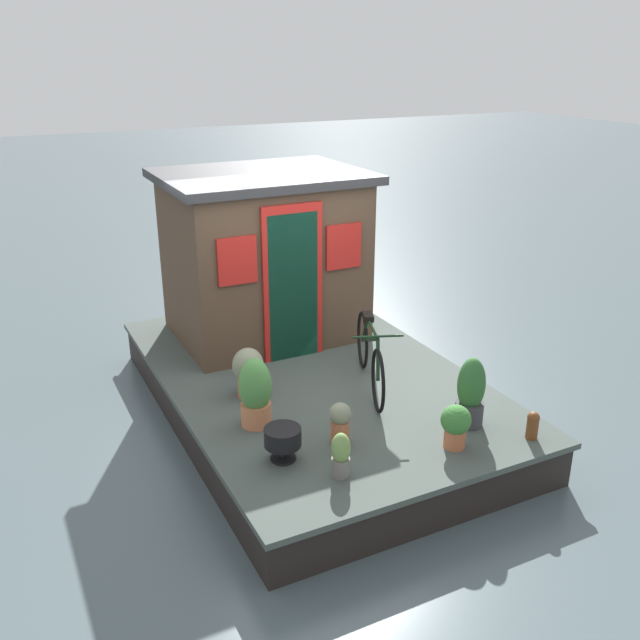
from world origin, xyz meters
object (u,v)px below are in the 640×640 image
potted_plant_geranium (456,424)px  potted_plant_fern (248,371)px  potted_plant_mint (340,421)px  mooring_bollard (533,424)px  charcoal_grill (283,438)px  potted_plant_ivy (341,455)px  houseboat_cabin (264,255)px  bicycle (370,355)px  potted_plant_basil (255,393)px  potted_plant_thyme (471,394)px

potted_plant_geranium → potted_plant_fern: (1.75, 1.30, 0.06)m
potted_plant_mint → mooring_bollard: bearing=-114.2°
potted_plant_fern → charcoal_grill: size_ratio=1.62×
potted_plant_ivy → charcoal_grill: 0.55m
houseboat_cabin → bicycle: size_ratio=1.50×
potted_plant_geranium → mooring_bollard: 0.76m
potted_plant_geranium → potted_plant_fern: 2.18m
potted_plant_fern → potted_plant_mint: potted_plant_fern is taller
potted_plant_geranium → potted_plant_basil: 1.87m
charcoal_grill → potted_plant_thyme: bearing=-97.3°
potted_plant_geranium → mooring_bollard: potted_plant_geranium is taller
potted_plant_ivy → houseboat_cabin: bearing=-11.5°
potted_plant_geranium → potted_plant_ivy: 1.13m
houseboat_cabin → potted_plant_geranium: (-3.27, -0.48, -0.79)m
potted_plant_mint → potted_plant_thyme: (-0.26, -1.25, 0.11)m
mooring_bollard → charcoal_grill: bearing=72.3°
potted_plant_geranium → potted_plant_basil: (1.18, 1.45, 0.11)m
potted_plant_basil → potted_plant_ivy: bearing=-164.0°
potted_plant_fern → potted_plant_geranium: bearing=-143.5°
potted_plant_thyme → potted_plant_ivy: 1.51m
charcoal_grill → mooring_bollard: (-0.70, -2.19, -0.06)m
potted_plant_ivy → potted_plant_basil: bearing=16.0°
houseboat_cabin → potted_plant_basil: bearing=155.2°
potted_plant_mint → mooring_bollard: size_ratio=1.47×
potted_plant_geranium → charcoal_grill: potted_plant_geranium is taller
potted_plant_basil → mooring_bollard: bearing=-122.2°
potted_plant_fern → potted_plant_thyme: (-1.48, -1.66, 0.04)m
houseboat_cabin → charcoal_grill: houseboat_cabin is taller
charcoal_grill → mooring_bollard: 2.30m
charcoal_grill → potted_plant_basil: bearing=-1.4°
bicycle → charcoal_grill: size_ratio=4.76×
potted_plant_basil → potted_plant_thyme: potted_plant_thyme is taller
houseboat_cabin → potted_plant_geranium: size_ratio=5.67×
potted_plant_geranium → potted_plant_basil: bearing=50.9°
potted_plant_mint → charcoal_grill: bearing=92.4°
houseboat_cabin → potted_plant_thyme: houseboat_cabin is taller
mooring_bollard → potted_plant_fern: bearing=46.1°
potted_plant_fern → potted_plant_ivy: 1.70m
potted_plant_ivy → potted_plant_mint: bearing=-27.6°
bicycle → potted_plant_ivy: 1.70m
potted_plant_fern → charcoal_grill: potted_plant_fern is taller
potted_plant_basil → mooring_bollard: (-1.37, -2.18, -0.19)m
potted_plant_fern → mooring_bollard: potted_plant_fern is taller
charcoal_grill → bicycle: bearing=-57.5°
charcoal_grill → potted_plant_ivy: bearing=-142.7°
potted_plant_geranium → potted_plant_thyme: potted_plant_thyme is taller
charcoal_grill → houseboat_cabin: bearing=-19.6°
bicycle → potted_plant_geranium: (-1.39, -0.07, -0.13)m
bicycle → potted_plant_mint: (-0.86, 0.81, -0.14)m
houseboat_cabin → potted_plant_fern: 1.87m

